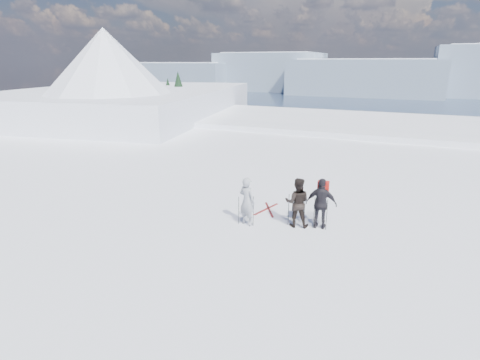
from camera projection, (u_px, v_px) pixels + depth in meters
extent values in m
plane|color=white|center=(370.00, 195.00, 69.57)|extent=(220.00, 208.01, 71.62)
cube|color=white|center=(354.00, 186.00, 39.99)|extent=(180.00, 16.00, 14.00)
plane|color=#1F2E47|center=(397.00, 113.00, 274.59)|extent=(820.00, 820.00, 0.00)
cube|color=slate|center=(179.00, 76.00, 506.41)|extent=(150.00, 80.00, 34.00)
cube|color=white|center=(179.00, 65.00, 502.16)|extent=(127.50, 70.00, 8.00)
cube|color=slate|center=(271.00, 72.00, 485.52)|extent=(130.00, 80.00, 46.00)
cube|color=white|center=(271.00, 56.00, 479.46)|extent=(110.50, 70.00, 8.00)
cube|color=slate|center=(364.00, 77.00, 415.17)|extent=(160.00, 80.00, 38.00)
cube|color=white|center=(366.00, 62.00, 410.32)|extent=(136.00, 70.00, 8.00)
cube|color=white|center=(130.00, 152.00, 48.36)|extent=(29.19, 35.68, 16.00)
cone|color=white|center=(107.00, 74.00, 38.95)|extent=(18.00, 18.00, 9.00)
cone|color=white|center=(116.00, 101.00, 51.93)|extent=(16.00, 16.00, 8.00)
cube|color=#2D2B28|center=(202.00, 171.00, 54.31)|extent=(21.55, 17.87, 14.25)
cone|color=black|center=(216.00, 133.00, 50.48)|extent=(5.60, 5.60, 10.00)
cone|color=black|center=(169.00, 145.00, 45.64)|extent=(5.04, 5.04, 9.00)
cone|color=black|center=(213.00, 137.00, 47.48)|extent=(5.60, 5.60, 10.00)
cone|color=black|center=(180.00, 121.00, 51.04)|extent=(7.28, 7.28, 13.00)
cone|color=black|center=(191.00, 135.00, 46.33)|extent=(6.16, 6.16, 11.00)
cone|color=black|center=(162.00, 131.00, 49.09)|extent=(6.16, 6.16, 11.00)
cone|color=black|center=(170.00, 121.00, 54.07)|extent=(6.72, 6.72, 12.00)
imported|color=gray|center=(247.00, 201.00, 14.70)|extent=(0.82, 0.67, 1.96)
imported|color=black|center=(297.00, 202.00, 14.54)|extent=(1.10, 0.94, 1.99)
imported|color=black|center=(321.00, 204.00, 14.36)|extent=(1.21, 0.57, 2.02)
cube|color=red|center=(325.00, 169.00, 14.19)|extent=(0.44, 0.27, 0.60)
cylinder|color=black|center=(239.00, 210.00, 14.86)|extent=(0.02, 0.02, 1.15)
cylinder|color=black|center=(253.00, 211.00, 14.67)|extent=(0.02, 0.02, 1.24)
cylinder|color=black|center=(289.00, 210.00, 14.75)|extent=(0.02, 0.02, 1.30)
cylinder|color=black|center=(304.00, 212.00, 14.50)|extent=(0.02, 0.02, 1.29)
cylinder|color=black|center=(314.00, 213.00, 14.43)|extent=(0.02, 0.02, 1.28)
cylinder|color=black|center=(327.00, 215.00, 14.30)|extent=(0.02, 0.02, 1.27)
cube|color=black|center=(266.00, 209.00, 16.47)|extent=(0.58, 1.65, 0.03)
cube|color=black|center=(269.00, 210.00, 16.42)|extent=(0.90, 1.53, 0.03)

